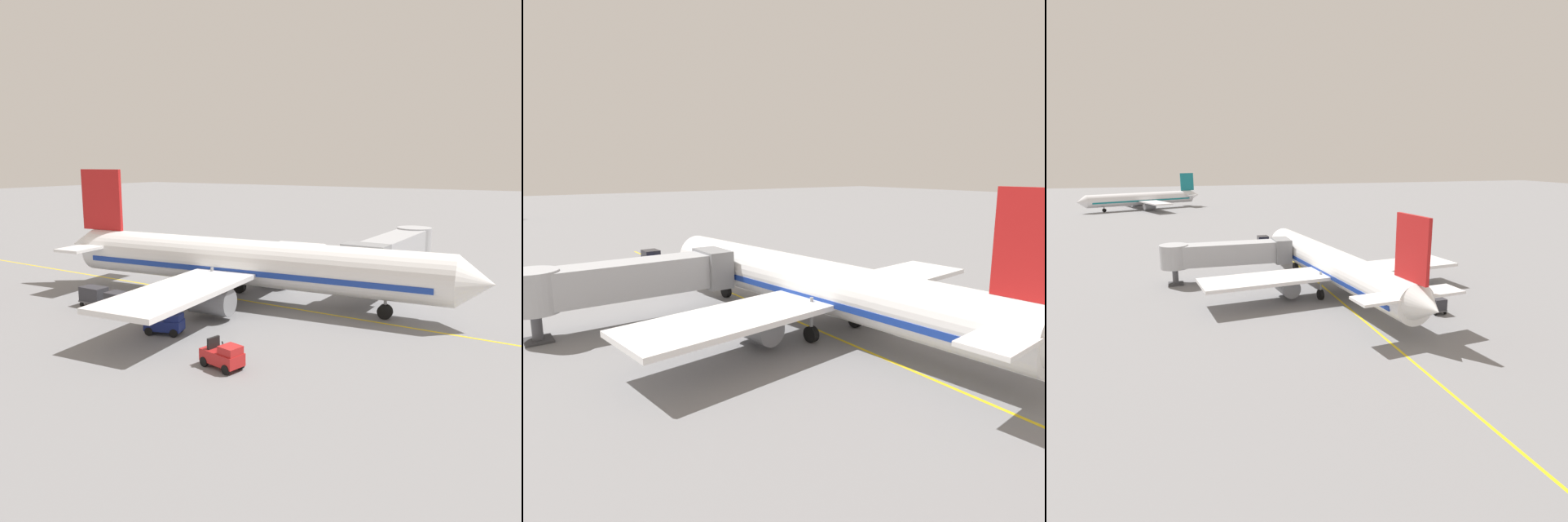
{
  "view_description": "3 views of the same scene",
  "coord_description": "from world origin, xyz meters",
  "views": [
    {
      "loc": [
        34.87,
        23.04,
        11.2
      ],
      "look_at": [
        -1.05,
        0.51,
        3.25
      ],
      "focal_mm": 36.07,
      "sensor_mm": 36.0,
      "label": 1
    },
    {
      "loc": [
        -21.05,
        -26.08,
        11.53
      ],
      "look_at": [
        0.95,
        4.97,
        4.1
      ],
      "focal_mm": 32.89,
      "sensor_mm": 36.0,
      "label": 2
    },
    {
      "loc": [
        -17.01,
        -48.1,
        15.31
      ],
      "look_at": [
        -1.88,
        2.9,
        3.18
      ],
      "focal_mm": 31.88,
      "sensor_mm": 36.0,
      "label": 3
    }
  ],
  "objects": [
    {
      "name": "gate_lead_in_line",
      "position": [
        0.0,
        0.0,
        0.0
      ],
      "size": [
        0.24,
        80.0,
        0.01
      ],
      "primitive_type": "cube",
      "color": "gold",
      "rests_on": "ground"
    },
    {
      "name": "baggage_cart_front",
      "position": [
        8.07,
        -6.4,
        0.95
      ],
      "size": [
        1.34,
        2.91,
        1.58
      ],
      "color": "#4C4C51",
      "rests_on": "ground"
    },
    {
      "name": "pushback_tractor",
      "position": [
        -2.62,
        25.24,
        1.1
      ],
      "size": [
        2.26,
        4.43,
        2.4
      ],
      "color": "#1E339E",
      "rests_on": "ground"
    },
    {
      "name": "ground_plane",
      "position": [
        0.0,
        0.0,
        0.0
      ],
      "size": [
        400.0,
        400.0,
        0.0
      ],
      "primitive_type": "plane",
      "color": "slate"
    },
    {
      "name": "ground_crew_wing_walker",
      "position": [
        6.8,
        -4.29,
        0.95
      ],
      "size": [
        0.72,
        0.34,
        1.69
      ],
      "color": "#232328",
      "rests_on": "ground"
    },
    {
      "name": "baggage_tug_lead",
      "position": [
        12.71,
        6.67,
        0.71
      ],
      "size": [
        1.68,
        2.68,
        1.62
      ],
      "color": "#B21E1E",
      "rests_on": "ground"
    },
    {
      "name": "parked_airliner",
      "position": [
        0.2,
        -0.23,
        3.19
      ],
      "size": [
        30.4,
        37.34,
        10.63
      ],
      "color": "white",
      "rests_on": "ground"
    },
    {
      "name": "baggage_tug_trailing",
      "position": [
        9.95,
        -0.06,
        0.71
      ],
      "size": [
        1.98,
        2.76,
        1.62
      ],
      "color": "navy",
      "rests_on": "ground"
    },
    {
      "name": "jet_bridge",
      "position": [
        -10.57,
        8.55,
        3.46
      ],
      "size": [
        15.93,
        3.5,
        4.98
      ],
      "color": "#A8AAAF",
      "rests_on": "ground"
    },
    {
      "name": "baggage_cart_second_in_train",
      "position": [
        7.83,
        -9.53,
        0.95
      ],
      "size": [
        1.34,
        2.91,
        1.58
      ],
      "color": "#4C4C51",
      "rests_on": "ground"
    }
  ]
}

